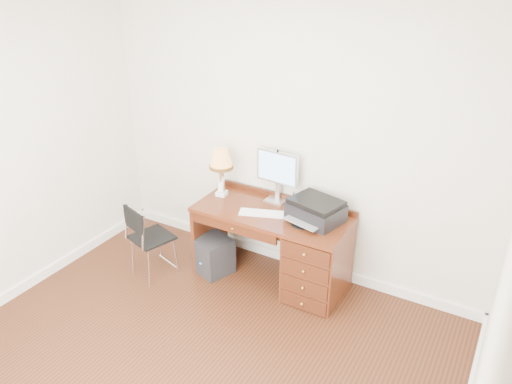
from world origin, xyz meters
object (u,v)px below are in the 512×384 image
Objects in this scene: desk at (301,251)px; printer at (316,210)px; equipment_box at (214,255)px; monitor at (277,170)px; phone at (222,190)px; leg_lamp at (221,162)px; chair at (148,235)px.

desk is 2.79× the size of printer.
printer reaches higher than equipment_box.
phone is (-0.54, -0.18, -0.26)m from monitor.
phone reaches higher than desk.
desk is 1.18m from leg_lamp.
chair is (-1.50, -0.63, -0.38)m from printer.
desk is at bearing 32.05° from equipment_box.
leg_lamp is at bearing 175.24° from desk.
phone is (-0.94, 0.06, 0.40)m from desk.
desk is 0.93m from equipment_box.
monitor reaches higher than leg_lamp.
phone is (-1.04, 0.00, -0.04)m from printer.
chair is at bearing -125.17° from leg_lamp.
equipment_box is (-0.88, -0.20, -0.22)m from desk.
desk is 3.05× the size of leg_lamp.
printer is 1.09× the size of leg_lamp.
equipment_box is (-0.48, -0.44, -0.89)m from monitor.
desk is 0.45m from printer.
chair is 2.07× the size of equipment_box.
monitor reaches higher than phone.
equipment_box is at bearing -78.19° from leg_lamp.
printer is 1.67m from chair.
monitor reaches higher than desk.
chair is (-0.46, -0.64, -0.34)m from phone.
desk reaches higher than equipment_box.
chair reaches higher than desk.
desk is 1.02m from phone.
phone reaches higher than printer.
leg_lamp is 1.30× the size of equipment_box.
phone is 0.56× the size of equipment_box.
printer is 1.04m from phone.
chair is (-1.40, -0.57, 0.06)m from desk.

